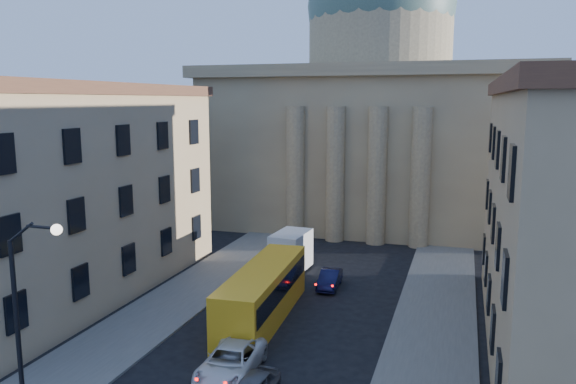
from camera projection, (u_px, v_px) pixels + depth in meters
name	position (u px, v px, depth m)	size (l,w,h in m)	color
sidewalk_left	(136.00, 328.00, 33.53)	(5.00, 60.00, 0.15)	#575650
sidewalk_right	(427.00, 369.00, 28.47)	(5.00, 60.00, 0.15)	#575650
church	(377.00, 115.00, 64.35)	(68.02, 28.76, 36.60)	#816D4F
building_left	(56.00, 190.00, 38.63)	(11.60, 26.60, 14.70)	tan
street_lamp	(26.00, 306.00, 22.82)	(2.62, 0.44, 8.83)	black
car_left_mid	(231.00, 362.00, 27.81)	(2.50, 5.42, 1.51)	silver
car_right_distant	(330.00, 279.00, 41.00)	(1.36, 3.89, 1.28)	black
city_bus	(263.00, 292.00, 34.93)	(3.29, 11.81, 3.30)	#EFAB1A
box_truck	(287.00, 256.00, 43.86)	(2.69, 6.01, 3.22)	silver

